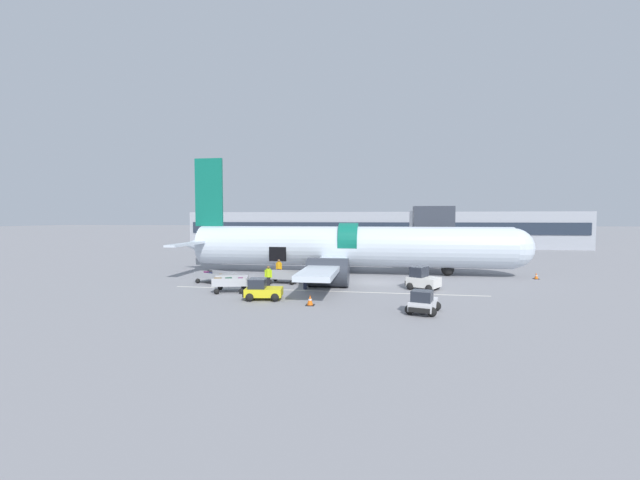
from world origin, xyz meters
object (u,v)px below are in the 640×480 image
(ground_crew_loader_a, at_px, (305,278))
(airplane, at_px, (344,247))
(ground_crew_driver, at_px, (279,268))
(ground_crew_supervisor, at_px, (314,270))
(baggage_tug_mid, at_px, (262,290))
(baggage_cart_empty, at_px, (231,284))
(baggage_tug_lead, at_px, (423,303))
(baggage_tug_rear, at_px, (422,280))
(baggage_cart_queued, at_px, (215,277))
(ground_crew_loader_b, at_px, (268,276))
(baggage_cart_loading, at_px, (285,277))

(ground_crew_loader_a, bearing_deg, airplane, 76.22)
(ground_crew_driver, bearing_deg, ground_crew_supervisor, -11.64)
(baggage_tug_mid, xyz_separation_m, baggage_cart_empty, (-3.10, 2.20, -0.02))
(baggage_tug_lead, distance_m, baggage_cart_empty, 14.30)
(baggage_tug_lead, bearing_deg, ground_crew_driver, 134.76)
(baggage_tug_rear, bearing_deg, ground_crew_loader_a, -171.65)
(ground_crew_driver, bearing_deg, ground_crew_loader_a, -56.78)
(airplane, distance_m, baggage_cart_queued, 13.02)
(airplane, height_order, ground_crew_loader_a, airplane)
(airplane, relative_size, ground_crew_loader_b, 19.97)
(airplane, bearing_deg, baggage_cart_loading, -124.86)
(baggage_tug_rear, xyz_separation_m, ground_crew_loader_b, (-12.10, -1.12, 0.18))
(baggage_tug_mid, distance_m, ground_crew_supervisor, 9.16)
(ground_crew_loader_b, bearing_deg, baggage_tug_rear, 5.29)
(baggage_cart_loading, bearing_deg, baggage_tug_lead, -40.72)
(baggage_tug_lead, height_order, ground_crew_driver, ground_crew_driver)
(baggage_tug_mid, height_order, ground_crew_loader_b, ground_crew_loader_b)
(ground_crew_loader_b, relative_size, ground_crew_supervisor, 1.01)
(baggage_cart_loading, xyz_separation_m, baggage_cart_empty, (-2.98, -4.62, 0.12))
(baggage_tug_mid, relative_size, ground_crew_driver, 1.62)
(airplane, xyz_separation_m, baggage_cart_empty, (-7.52, -11.13, -2.06))
(ground_crew_loader_a, height_order, ground_crew_supervisor, ground_crew_supervisor)
(baggage_tug_mid, distance_m, ground_crew_driver, 9.73)
(ground_crew_loader_a, bearing_deg, ground_crew_loader_b, 176.05)
(baggage_tug_rear, bearing_deg, baggage_cart_queued, 179.09)
(ground_crew_driver, bearing_deg, baggage_tug_rear, -17.90)
(baggage_tug_mid, distance_m, baggage_tug_rear, 12.54)
(baggage_cart_empty, relative_size, ground_crew_driver, 2.09)
(ground_crew_loader_b, height_order, ground_crew_driver, ground_crew_loader_b)
(airplane, height_order, baggage_cart_empty, airplane)
(ground_crew_supervisor, bearing_deg, airplane, 61.72)
(baggage_tug_mid, relative_size, baggage_tug_rear, 0.98)
(baggage_tug_rear, relative_size, ground_crew_supervisor, 1.63)
(baggage_tug_mid, height_order, ground_crew_loader_a, ground_crew_loader_a)
(baggage_tug_lead, height_order, baggage_tug_rear, baggage_tug_rear)
(baggage_cart_queued, bearing_deg, baggage_tug_mid, -44.12)
(baggage_cart_loading, relative_size, ground_crew_driver, 2.15)
(baggage_tug_lead, bearing_deg, baggage_tug_mid, 167.64)
(baggage_cart_empty, distance_m, ground_crew_driver, 7.64)
(airplane, xyz_separation_m, baggage_tug_lead, (6.06, -15.62, -2.08))
(baggage_cart_loading, height_order, baggage_cart_empty, baggage_cart_empty)
(airplane, height_order, baggage_tug_mid, airplane)
(baggage_tug_lead, height_order, baggage_cart_queued, baggage_tug_lead)
(baggage_tug_mid, bearing_deg, ground_crew_supervisor, 77.10)
(baggage_cart_queued, height_order, ground_crew_supervisor, ground_crew_supervisor)
(baggage_cart_queued, relative_size, ground_crew_driver, 2.38)
(ground_crew_driver, bearing_deg, baggage_cart_queued, -140.85)
(baggage_tug_mid, distance_m, ground_crew_loader_a, 4.77)
(baggage_cart_loading, height_order, ground_crew_loader_a, ground_crew_loader_a)
(baggage_cart_loading, relative_size, ground_crew_loader_a, 2.22)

